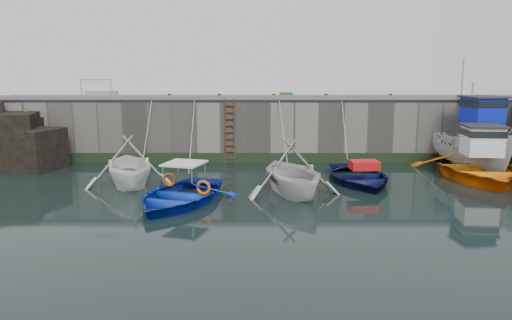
{
  "coord_description": "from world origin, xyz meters",
  "views": [
    {
      "loc": [
        -0.62,
        -14.68,
        4.64
      ],
      "look_at": [
        -0.67,
        4.17,
        1.2
      ],
      "focal_mm": 35.0,
      "sensor_mm": 36.0,
      "label": 1
    }
  ],
  "objects_px": {
    "boat_near_white": "(130,185)",
    "boat_near_navy": "(358,182)",
    "fish_crate": "(286,95)",
    "boat_near_blue": "(179,202)",
    "bollard_e": "(391,97)",
    "boat_far_white": "(472,146)",
    "boat_near_blacktrim": "(292,194)",
    "bollard_d": "(326,97)",
    "bollard_a": "(169,97)",
    "bollard_b": "(220,97)",
    "ladder": "(230,131)",
    "boat_far_orange": "(475,166)",
    "bollard_c": "(274,97)"
  },
  "relations": [
    {
      "from": "boat_near_white",
      "to": "fish_crate",
      "type": "distance_m",
      "value": 9.57
    },
    {
      "from": "boat_far_orange",
      "to": "bollard_b",
      "type": "distance_m",
      "value": 12.29
    },
    {
      "from": "bollard_c",
      "to": "boat_far_orange",
      "type": "bearing_deg",
      "value": -22.12
    },
    {
      "from": "fish_crate",
      "to": "boat_far_orange",
      "type": "bearing_deg",
      "value": -9.87
    },
    {
      "from": "ladder",
      "to": "boat_near_blacktrim",
      "type": "xyz_separation_m",
      "value": [
        2.69,
        -6.31,
        -1.59
      ]
    },
    {
      "from": "ladder",
      "to": "bollard_a",
      "type": "xyz_separation_m",
      "value": [
        -3.0,
        0.34,
        1.71
      ]
    },
    {
      "from": "bollard_b",
      "to": "ladder",
      "type": "bearing_deg",
      "value": -33.86
    },
    {
      "from": "boat_near_blacktrim",
      "to": "bollard_d",
      "type": "relative_size",
      "value": 15.86
    },
    {
      "from": "boat_near_blue",
      "to": "bollard_d",
      "type": "height_order",
      "value": "bollard_d"
    },
    {
      "from": "bollard_b",
      "to": "bollard_a",
      "type": "bearing_deg",
      "value": 180.0
    },
    {
      "from": "bollard_e",
      "to": "bollard_b",
      "type": "bearing_deg",
      "value": 180.0
    },
    {
      "from": "boat_near_blacktrim",
      "to": "boat_near_blue",
      "type": "bearing_deg",
      "value": -179.78
    },
    {
      "from": "boat_near_blacktrim",
      "to": "boat_far_white",
      "type": "bearing_deg",
      "value": 12.95
    },
    {
      "from": "boat_near_blacktrim",
      "to": "boat_near_white",
      "type": "bearing_deg",
      "value": 150.62
    },
    {
      "from": "bollard_e",
      "to": "boat_far_white",
      "type": "bearing_deg",
      "value": -25.96
    },
    {
      "from": "ladder",
      "to": "bollard_b",
      "type": "relative_size",
      "value": 11.43
    },
    {
      "from": "boat_near_blue",
      "to": "bollard_d",
      "type": "relative_size",
      "value": 17.81
    },
    {
      "from": "boat_near_blue",
      "to": "bollard_a",
      "type": "bearing_deg",
      "value": 118.11
    },
    {
      "from": "boat_far_white",
      "to": "bollard_a",
      "type": "relative_size",
      "value": 24.41
    },
    {
      "from": "boat_near_white",
      "to": "boat_far_orange",
      "type": "bearing_deg",
      "value": -10.94
    },
    {
      "from": "boat_near_white",
      "to": "boat_near_navy",
      "type": "distance_m",
      "value": 9.43
    },
    {
      "from": "boat_near_blacktrim",
      "to": "boat_near_navy",
      "type": "bearing_deg",
      "value": 19.09
    },
    {
      "from": "boat_near_white",
      "to": "bollard_a",
      "type": "relative_size",
      "value": 15.65
    },
    {
      "from": "boat_near_blacktrim",
      "to": "bollard_c",
      "type": "xyz_separation_m",
      "value": [
        -0.49,
        6.64,
        3.3
      ]
    },
    {
      "from": "boat_far_orange",
      "to": "fish_crate",
      "type": "distance_m",
      "value": 9.61
    },
    {
      "from": "boat_near_blue",
      "to": "bollard_a",
      "type": "xyz_separation_m",
      "value": [
        -1.61,
        7.85,
        3.3
      ]
    },
    {
      "from": "boat_near_white",
      "to": "boat_far_orange",
      "type": "distance_m",
      "value": 14.85
    },
    {
      "from": "boat_far_orange",
      "to": "bollard_b",
      "type": "relative_size",
      "value": 26.12
    },
    {
      "from": "boat_near_blacktrim",
      "to": "boat_far_orange",
      "type": "relative_size",
      "value": 0.61
    },
    {
      "from": "ladder",
      "to": "boat_near_navy",
      "type": "bearing_deg",
      "value": -37.35
    },
    {
      "from": "ladder",
      "to": "fish_crate",
      "type": "height_order",
      "value": "fish_crate"
    },
    {
      "from": "fish_crate",
      "to": "boat_near_blue",
      "type": "bearing_deg",
      "value": -97.31
    },
    {
      "from": "fish_crate",
      "to": "bollard_d",
      "type": "relative_size",
      "value": 2.12
    },
    {
      "from": "boat_near_blacktrim",
      "to": "boat_near_navy",
      "type": "xyz_separation_m",
      "value": [
        2.89,
        2.05,
        0.0
      ]
    },
    {
      "from": "boat_near_blacktrim",
      "to": "bollard_b",
      "type": "distance_m",
      "value": 8.08
    },
    {
      "from": "boat_near_blue",
      "to": "bollard_e",
      "type": "height_order",
      "value": "bollard_e"
    },
    {
      "from": "boat_near_navy",
      "to": "bollard_b",
      "type": "height_order",
      "value": "bollard_b"
    },
    {
      "from": "boat_near_blue",
      "to": "bollard_e",
      "type": "distance_m",
      "value": 12.67
    },
    {
      "from": "bollard_b",
      "to": "bollard_c",
      "type": "bearing_deg",
      "value": 0.0
    },
    {
      "from": "boat_near_navy",
      "to": "bollard_a",
      "type": "relative_size",
      "value": 17.24
    },
    {
      "from": "boat_near_white",
      "to": "boat_near_blue",
      "type": "relative_size",
      "value": 0.88
    },
    {
      "from": "boat_near_navy",
      "to": "bollard_c",
      "type": "xyz_separation_m",
      "value": [
        -3.38,
        4.59,
        3.3
      ]
    },
    {
      "from": "boat_near_navy",
      "to": "boat_far_orange",
      "type": "relative_size",
      "value": 0.66
    },
    {
      "from": "boat_near_white",
      "to": "bollard_a",
      "type": "distance_m",
      "value": 6.15
    },
    {
      "from": "boat_far_orange",
      "to": "bollard_e",
      "type": "relative_size",
      "value": 26.12
    },
    {
      "from": "bollard_b",
      "to": "bollard_c",
      "type": "distance_m",
      "value": 2.7
    },
    {
      "from": "boat_near_white",
      "to": "bollard_a",
      "type": "bearing_deg",
      "value": 63.62
    },
    {
      "from": "boat_near_navy",
      "to": "boat_far_orange",
      "type": "xyz_separation_m",
      "value": [
        5.34,
        1.05,
        0.45
      ]
    },
    {
      "from": "ladder",
      "to": "bollard_a",
      "type": "distance_m",
      "value": 3.47
    },
    {
      "from": "boat_near_white",
      "to": "bollard_e",
      "type": "xyz_separation_m",
      "value": [
        11.84,
        5.13,
        3.3
      ]
    }
  ]
}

